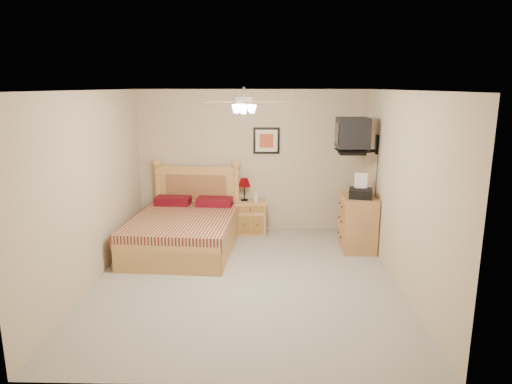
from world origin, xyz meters
TOP-DOWN VIEW (x-y plane):
  - floor at (0.00, 0.00)m, footprint 4.50×4.50m
  - ceiling at (0.00, 0.00)m, footprint 4.00×4.50m
  - wall_back at (0.00, 2.25)m, footprint 4.00×0.04m
  - wall_front at (0.00, -2.25)m, footprint 4.00×0.04m
  - wall_left at (-2.00, 0.00)m, footprint 0.04×4.50m
  - wall_right at (2.00, 0.00)m, footprint 0.04×4.50m
  - bed at (-1.03, 1.12)m, footprint 1.67×2.11m
  - nightstand at (-0.01, 2.00)m, footprint 0.56×0.44m
  - table_lamp at (-0.11, 2.06)m, footprint 0.23×0.23m
  - lotion_bottle at (0.09, 1.96)m, footprint 0.10×0.10m
  - framed_picture at (0.27, 2.23)m, footprint 0.46×0.04m
  - dresser at (1.73, 1.26)m, footprint 0.52×0.75m
  - fax_machine at (1.72, 1.13)m, footprint 0.41×0.43m
  - magazine_lower at (1.66, 1.48)m, footprint 0.23×0.29m
  - magazine_upper at (1.68, 1.51)m, footprint 0.26×0.32m
  - wall_tv at (1.75, 1.34)m, footprint 0.56×0.46m
  - ceiling_fan at (0.00, -0.20)m, footprint 1.14×1.14m

SIDE VIEW (x-z plane):
  - floor at x=0.00m, z-range 0.00..0.00m
  - nightstand at x=-0.01m, z-range 0.00..0.58m
  - dresser at x=1.73m, z-range 0.00..0.87m
  - bed at x=-1.03m, z-range 0.00..1.31m
  - lotion_bottle at x=0.09m, z-range 0.58..0.80m
  - table_lamp at x=-0.11m, z-range 0.58..0.98m
  - magazine_lower at x=1.66m, z-range 0.87..0.90m
  - magazine_upper at x=1.68m, z-range 0.90..0.92m
  - fax_machine at x=1.72m, z-range 0.87..1.23m
  - wall_back at x=0.00m, z-range 0.00..2.50m
  - wall_front at x=0.00m, z-range 0.00..2.50m
  - wall_left at x=-2.00m, z-range 0.00..2.50m
  - wall_right at x=2.00m, z-range 0.00..2.50m
  - framed_picture at x=0.27m, z-range 1.39..1.85m
  - wall_tv at x=1.75m, z-range 1.52..2.10m
  - ceiling_fan at x=0.00m, z-range 2.22..2.50m
  - ceiling at x=0.00m, z-range 2.48..2.52m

